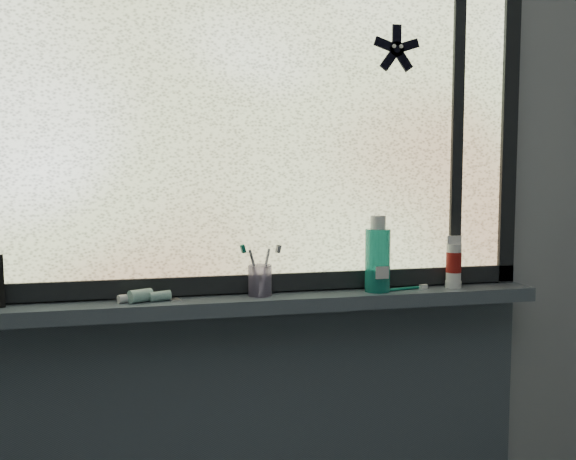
{
  "coord_description": "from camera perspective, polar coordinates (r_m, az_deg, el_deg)",
  "views": [
    {
      "loc": [
        -0.35,
        -0.5,
        1.36
      ],
      "look_at": [
        0.02,
        1.05,
        1.22
      ],
      "focal_mm": 40.0,
      "sensor_mm": 36.0,
      "label": 1
    }
  ],
  "objects": [
    {
      "name": "windowsill",
      "position": [
        1.8,
        -2.06,
        -6.5
      ],
      "size": [
        1.62,
        0.14,
        0.04
      ],
      "primitive_type": "cube",
      "color": "#47545F",
      "rests_on": "wall_back"
    },
    {
      "name": "cream_tube",
      "position": [
        1.98,
        14.52,
        -2.59
      ],
      "size": [
        0.05,
        0.05,
        0.11
      ],
      "primitive_type": "cylinder",
      "rotation": [
        0.0,
        0.0,
        0.13
      ],
      "color": "silver",
      "rests_on": "windowsill"
    },
    {
      "name": "frame_right",
      "position": [
        2.11,
        18.98,
        9.38
      ],
      "size": [
        0.05,
        0.03,
        1.1
      ],
      "primitive_type": "cube",
      "color": "black",
      "rests_on": "wall_back"
    },
    {
      "name": "window_pane",
      "position": [
        1.82,
        -2.44,
        10.37
      ],
      "size": [
        1.5,
        0.01,
        1.0
      ],
      "primitive_type": "cube",
      "color": "silver",
      "rests_on": "wall_back"
    },
    {
      "name": "toothpaste_tube",
      "position": [
        1.75,
        -12.31,
        -5.7
      ],
      "size": [
        0.19,
        0.12,
        0.03
      ],
      "primitive_type": null,
      "rotation": [
        0.0,
        0.0,
        0.42
      ],
      "color": "silver",
      "rests_on": "windowsill"
    },
    {
      "name": "frame_bottom",
      "position": [
        1.84,
        -2.36,
        -4.68
      ],
      "size": [
        1.6,
        0.03,
        0.05
      ],
      "primitive_type": "cube",
      "color": "black",
      "rests_on": "windowsill"
    },
    {
      "name": "starfish_sticker",
      "position": [
        1.96,
        9.63,
        15.56
      ],
      "size": [
        0.15,
        0.02,
        0.15
      ],
      "primitive_type": null,
      "color": "black",
      "rests_on": "window_pane"
    },
    {
      "name": "frame_mullion",
      "position": [
        2.02,
        14.74,
        9.69
      ],
      "size": [
        0.03,
        0.03,
        1.0
      ],
      "primitive_type": "cube",
      "color": "black",
      "rests_on": "wall_back"
    },
    {
      "name": "toothbrush_cup",
      "position": [
        1.79,
        -2.51,
        -4.5
      ],
      "size": [
        0.07,
        0.07,
        0.09
      ],
      "primitive_type": "cylinder",
      "rotation": [
        0.0,
        0.0,
        0.15
      ],
      "color": "#A090BF",
      "rests_on": "windowsill"
    },
    {
      "name": "mouthwash_bottle",
      "position": [
        1.87,
        7.98,
        -2.1
      ],
      "size": [
        0.07,
        0.07,
        0.18
      ],
      "primitive_type": "cylinder",
      "rotation": [
        0.0,
        0.0,
        0.02
      ],
      "color": "teal",
      "rests_on": "windowsill"
    },
    {
      "name": "wall_back",
      "position": [
        1.84,
        -2.55,
        1.6
      ],
      "size": [
        3.0,
        0.01,
        2.5
      ],
      "primitive_type": "cube",
      "color": "#9EA3A8",
      "rests_on": "ground"
    },
    {
      "name": "toothbrush_lying",
      "position": [
        1.9,
        9.68,
        -5.15
      ],
      "size": [
        0.19,
        0.06,
        0.01
      ],
      "primitive_type": null,
      "rotation": [
        0.0,
        0.0,
        0.21
      ],
      "color": "#0C735C",
      "rests_on": "windowsill"
    }
  ]
}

